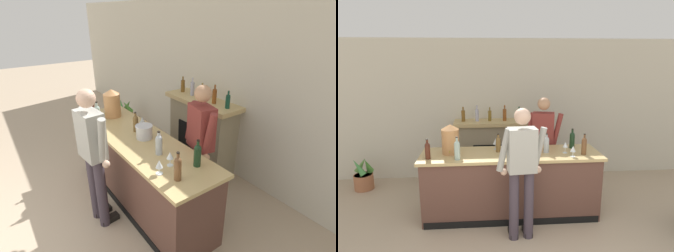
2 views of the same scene
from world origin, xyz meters
The scene contains 18 objects.
wall_back_panel centered at (0.00, 3.94, 1.38)m, with size 12.00×0.07×2.75m.
bar_counter centered at (-0.10, 2.29, 0.50)m, with size 2.67×0.76×1.00m.
fireplace_stone centered at (-0.36, 3.68, 0.61)m, with size 1.40×0.52×1.51m.
potted_plant_corner centered at (-2.73, 3.41, 0.24)m, with size 0.36×0.38×0.63m.
person_customer centered at (-0.03, 1.65, 0.99)m, with size 0.66×0.33×1.78m.
person_bartender centered at (0.49, 2.86, 0.97)m, with size 0.65×0.37×1.75m.
copper_dispenser centered at (-1.00, 2.35, 1.22)m, with size 0.26×0.30×0.44m.
ice_bucket_steel centered at (-0.04, 2.35, 1.09)m, with size 0.23×0.23×0.18m.
wine_bottle_chardonnay_pale centered at (-0.88, 2.06, 1.15)m, with size 0.08×0.08×0.33m.
wine_bottle_port_short centered at (0.88, 2.47, 1.14)m, with size 0.08×0.08×0.31m.
wine_bottle_rose_blush centered at (-0.29, 2.37, 1.13)m, with size 0.07×0.07×0.28m.
wine_bottle_riesling_slim centered at (-1.29, 2.12, 1.13)m, with size 0.07×0.07×0.29m.
wine_bottle_burgundy_dark centered at (0.96, 2.14, 1.14)m, with size 0.08×0.08×0.31m.
wine_bottle_merlot_tall centered at (0.43, 2.27, 1.13)m, with size 0.08×0.08×0.29m.
wine_glass_front_right centered at (0.70, 2.23, 1.12)m, with size 0.08×0.08×0.17m.
wine_glass_mid_counter centered at (0.77, 2.05, 1.11)m, with size 0.08×0.08×0.16m.
wine_glass_back_row centered at (0.21, 2.43, 1.11)m, with size 0.07×0.07×0.16m.
wine_glass_front_left centered at (-0.32, 2.49, 1.12)m, with size 0.08×0.08×0.17m.
Camera 2 is at (-0.52, -1.95, 2.39)m, focal length 32.00 mm.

